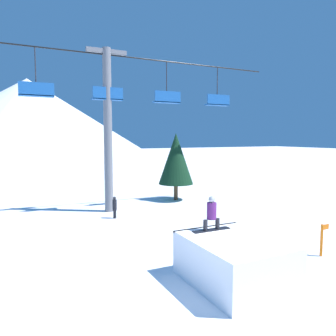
# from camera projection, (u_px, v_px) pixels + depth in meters

# --- Properties ---
(ground_plane) EXTENTS (220.00, 220.00, 0.00)m
(ground_plane) POSITION_uv_depth(u_px,v_px,m) (220.00, 294.00, 9.47)
(ground_plane) COLOR white
(mountain_ridge) EXTENTS (63.80, 63.80, 19.74)m
(mountain_ridge) POSITION_uv_depth(u_px,v_px,m) (28.00, 117.00, 86.48)
(mountain_ridge) COLOR silver
(mountain_ridge) RESTS_ON ground_plane
(snow_ramp) EXTENTS (2.57, 3.24, 1.41)m
(snow_ramp) POSITION_uv_depth(u_px,v_px,m) (234.00, 261.00, 10.11)
(snow_ramp) COLOR white
(snow_ramp) RESTS_ON ground_plane
(snowboarder) EXTENTS (1.38, 0.32, 1.16)m
(snowboarder) POSITION_uv_depth(u_px,v_px,m) (212.00, 214.00, 10.94)
(snowboarder) COLOR black
(snowboarder) RESTS_ON snow_ramp
(chairlift) EXTENTS (23.01, 0.50, 9.72)m
(chairlift) POSITION_uv_depth(u_px,v_px,m) (108.00, 117.00, 19.45)
(chairlift) COLOR slate
(chairlift) RESTS_ON ground_plane
(pine_tree_near) EXTENTS (2.49, 2.49, 4.81)m
(pine_tree_near) POSITION_uv_depth(u_px,v_px,m) (176.00, 159.00, 23.36)
(pine_tree_near) COLOR #4C3823
(pine_tree_near) RESTS_ON ground_plane
(trail_marker) EXTENTS (0.41, 0.10, 1.24)m
(trail_marker) POSITION_uv_depth(u_px,v_px,m) (322.00, 239.00, 12.44)
(trail_marker) COLOR orange
(trail_marker) RESTS_ON ground_plane
(distant_skier) EXTENTS (0.24, 0.24, 1.23)m
(distant_skier) POSITION_uv_depth(u_px,v_px,m) (115.00, 206.00, 18.23)
(distant_skier) COLOR black
(distant_skier) RESTS_ON ground_plane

